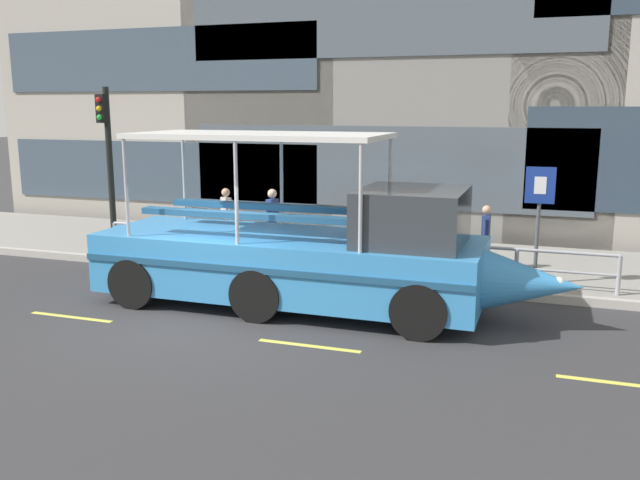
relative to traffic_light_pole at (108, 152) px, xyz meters
name	(u,v)px	position (x,y,z in m)	size (l,w,h in m)	color
ground_plane	(206,316)	(4.91, -3.97, -2.74)	(120.00, 120.00, 0.00)	#333335
sidewalk	(307,252)	(4.91, 1.63, -2.65)	(32.00, 4.80, 0.18)	gray
curb_edge	(270,274)	(4.91, -0.86, -2.65)	(32.00, 0.18, 0.18)	#B2ADA3
lane_centreline	(183,330)	(4.91, -4.84, -2.74)	(25.80, 0.12, 0.01)	#DBD64C
curb_guardrail	(336,248)	(6.41, -0.52, -1.99)	(12.01, 0.09, 0.84)	#9EA0A8
traffic_light_pole	(108,152)	(0.00, 0.00, 0.00)	(0.24, 0.46, 4.23)	black
parking_sign	(539,205)	(10.76, -0.17, -0.85)	(0.60, 0.12, 2.51)	#4C4F54
duck_tour_boat	(314,255)	(6.67, -2.78, -1.66)	(9.47, 2.56, 3.42)	#388CD1
pedestrian_near_bow	(486,231)	(9.61, 0.81, -1.65)	(0.21, 0.44, 1.51)	#47423D
pedestrian_mid_left	(375,222)	(7.01, 0.67, -1.55)	(0.36, 0.37, 1.68)	#47423D
pedestrian_mid_right	(272,215)	(4.34, 0.68, -1.54)	(0.26, 0.48, 1.69)	#1E2338
pedestrian_near_stern	(226,212)	(2.84, 1.06, -1.59)	(0.39, 0.32, 1.61)	#1E2338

